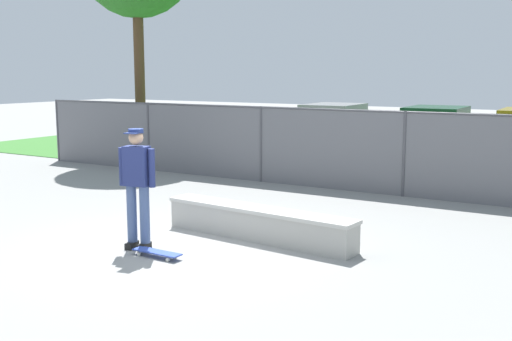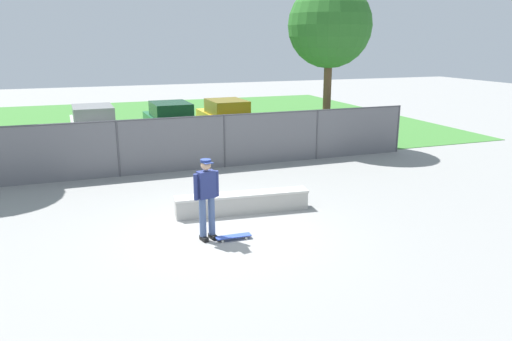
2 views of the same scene
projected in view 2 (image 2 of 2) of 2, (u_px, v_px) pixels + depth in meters
ground_plane at (222, 233)px, 11.19m from camera, size 80.00×80.00×0.00m
grass_strip at (138, 124)px, 25.81m from camera, size 29.91×20.00×0.02m
concrete_ledge at (242, 203)px, 12.47m from camera, size 3.50×0.80×0.52m
skateboarder at (207, 195)px, 10.57m from camera, size 0.59×0.36×1.84m
skateboard at (233, 236)px, 10.80m from camera, size 0.80×0.22×0.09m
chainlink_fence at (173, 142)px, 16.20m from camera, size 17.98×0.07×1.86m
tree_near_right at (330, 26)px, 18.94m from camera, size 3.30×3.30×6.54m
car_white at (94, 125)px, 20.62m from camera, size 2.12×4.26×1.66m
car_green at (171, 120)px, 21.75m from camera, size 2.12×4.26×1.66m
car_yellow at (226, 117)px, 22.70m from camera, size 2.12×4.26×1.66m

